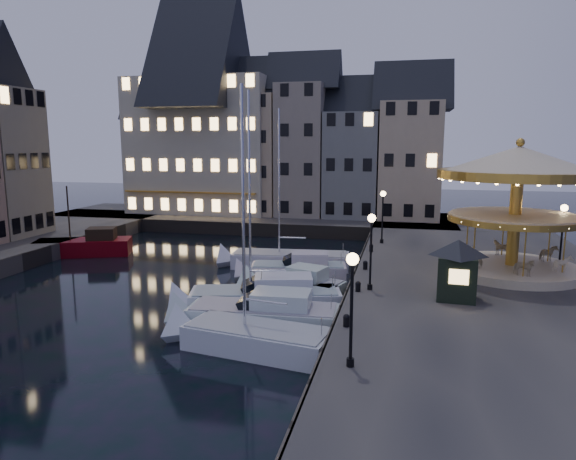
% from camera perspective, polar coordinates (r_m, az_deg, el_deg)
% --- Properties ---
extents(ground, '(160.00, 160.00, 0.00)m').
position_cam_1_polar(ground, '(29.35, -5.47, -8.68)').
color(ground, black).
rests_on(ground, ground).
extents(quay_east, '(16.00, 56.00, 1.30)m').
position_cam_1_polar(quay_east, '(33.90, 21.24, -5.64)').
color(quay_east, '#474442').
rests_on(quay_east, ground).
extents(quay_north, '(44.00, 12.00, 1.30)m').
position_cam_1_polar(quay_north, '(57.61, -4.28, 1.11)').
color(quay_north, '#474442').
rests_on(quay_north, ground).
extents(quaywall_e, '(0.15, 44.00, 1.30)m').
position_cam_1_polar(quaywall_e, '(33.64, 7.59, -5.17)').
color(quaywall_e, '#47423A').
rests_on(quaywall_e, ground).
extents(quaywall_n, '(48.00, 0.15, 1.30)m').
position_cam_1_polar(quaywall_n, '(51.36, -4.12, 0.06)').
color(quaywall_n, '#47423A').
rests_on(quaywall_n, ground).
extents(streetlamp_a, '(0.44, 0.44, 4.17)m').
position_cam_1_polar(streetlamp_a, '(18.25, 7.10, -7.00)').
color(streetlamp_a, black).
rests_on(streetlamp_a, quay_east).
extents(streetlamp_b, '(0.44, 0.44, 4.17)m').
position_cam_1_polar(streetlamp_b, '(27.94, 9.22, -1.19)').
color(streetlamp_b, black).
rests_on(streetlamp_b, quay_east).
extents(streetlamp_c, '(0.44, 0.44, 4.17)m').
position_cam_1_polar(streetlamp_c, '(41.27, 10.48, 2.28)').
color(streetlamp_c, black).
rests_on(streetlamp_c, quay_east).
extents(streetlamp_d, '(0.44, 0.44, 4.17)m').
position_cam_1_polar(streetlamp_d, '(36.09, 28.20, 0.23)').
color(streetlamp_d, black).
rests_on(streetlamp_d, quay_east).
extents(bollard_a, '(0.30, 0.30, 0.57)m').
position_cam_1_polar(bollard_a, '(22.84, 6.51, -9.89)').
color(bollard_a, black).
rests_on(bollard_a, quay_east).
extents(bollard_b, '(0.30, 0.30, 0.57)m').
position_cam_1_polar(bollard_b, '(28.06, 7.79, -6.18)').
color(bollard_b, black).
rests_on(bollard_b, quay_east).
extents(bollard_c, '(0.30, 0.30, 0.57)m').
position_cam_1_polar(bollard_c, '(32.88, 8.59, -3.83)').
color(bollard_c, black).
rests_on(bollard_c, quay_east).
extents(bollard_d, '(0.30, 0.30, 0.57)m').
position_cam_1_polar(bollard_d, '(38.24, 9.23, -1.94)').
color(bollard_d, black).
rests_on(bollard_d, quay_east).
extents(townhouse_na, '(5.50, 8.00, 12.80)m').
position_cam_1_polar(townhouse_na, '(63.16, -13.93, 8.10)').
color(townhouse_na, '#AD998C').
rests_on(townhouse_na, quay_north).
extents(townhouse_nb, '(6.16, 8.00, 13.80)m').
position_cam_1_polar(townhouse_nb, '(60.90, -9.32, 8.68)').
color(townhouse_nb, slate).
rests_on(townhouse_nb, quay_north).
extents(townhouse_nc, '(6.82, 8.00, 14.80)m').
position_cam_1_polar(townhouse_nc, '(58.88, -3.80, 9.24)').
color(townhouse_nc, tan).
rests_on(townhouse_nc, quay_north).
extents(townhouse_nd, '(5.50, 8.00, 15.80)m').
position_cam_1_polar(townhouse_nd, '(57.49, 1.78, 9.75)').
color(townhouse_nd, gray).
rests_on(townhouse_nd, quay_north).
extents(townhouse_ne, '(6.16, 8.00, 12.80)m').
position_cam_1_polar(townhouse_ne, '(56.71, 7.23, 8.16)').
color(townhouse_ne, slate).
rests_on(townhouse_ne, quay_north).
extents(townhouse_nf, '(6.82, 8.00, 13.80)m').
position_cam_1_polar(townhouse_nf, '(56.41, 13.44, 8.47)').
color(townhouse_nf, tan).
rests_on(townhouse_nf, quay_north).
extents(hotel_corner, '(17.60, 9.00, 16.80)m').
position_cam_1_polar(hotel_corner, '(60.87, -9.31, 10.09)').
color(hotel_corner, '#BFB99F').
rests_on(hotel_corner, quay_north).
extents(motorboat_a, '(7.78, 3.71, 12.87)m').
position_cam_1_polar(motorboat_a, '(23.71, -4.62, -11.86)').
color(motorboat_a, silver).
rests_on(motorboat_a, ground).
extents(motorboat_b, '(8.60, 2.95, 2.15)m').
position_cam_1_polar(motorboat_b, '(26.23, -3.57, -9.44)').
color(motorboat_b, silver).
rests_on(motorboat_b, ground).
extents(motorboat_c, '(9.38, 4.59, 12.47)m').
position_cam_1_polar(motorboat_c, '(28.90, -3.29, -7.53)').
color(motorboat_c, silver).
rests_on(motorboat_c, ground).
extents(motorboat_d, '(6.66, 4.00, 2.15)m').
position_cam_1_polar(motorboat_d, '(31.43, 0.39, -6.18)').
color(motorboat_d, silver).
rests_on(motorboat_d, ground).
extents(motorboat_e, '(7.47, 3.29, 2.15)m').
position_cam_1_polar(motorboat_e, '(34.81, 0.48, -4.59)').
color(motorboat_e, silver).
rests_on(motorboat_e, ground).
extents(motorboat_f, '(9.76, 3.41, 12.91)m').
position_cam_1_polar(motorboat_f, '(38.41, -0.57, -3.40)').
color(motorboat_f, silver).
rests_on(motorboat_f, ground).
extents(red_fishing_boat, '(7.94, 5.14, 5.95)m').
position_cam_1_polar(red_fishing_boat, '(45.80, -21.55, -1.72)').
color(red_fishing_boat, '#5C000A').
rests_on(red_fishing_boat, ground).
extents(carousel, '(9.37, 9.37, 8.19)m').
position_cam_1_polar(carousel, '(33.80, 24.14, 4.55)').
color(carousel, beige).
rests_on(carousel, quay_east).
extents(ticket_kiosk, '(3.01, 3.01, 3.52)m').
position_cam_1_polar(ticket_kiosk, '(27.44, 18.35, -3.09)').
color(ticket_kiosk, black).
rests_on(ticket_kiosk, quay_east).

